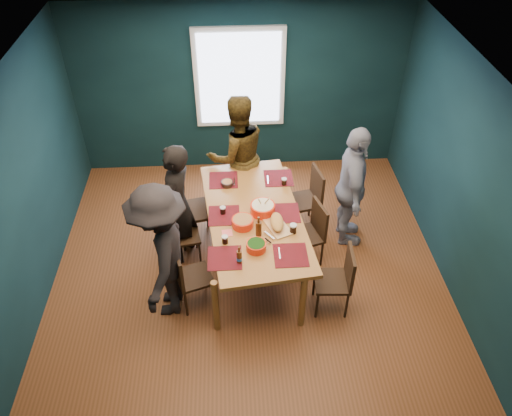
{
  "coord_description": "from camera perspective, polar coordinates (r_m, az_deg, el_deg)",
  "views": [
    {
      "loc": [
        -0.17,
        -4.44,
        4.82
      ],
      "look_at": [
        0.11,
        0.18,
        0.95
      ],
      "focal_mm": 35.0,
      "sensor_mm": 36.0,
      "label": 1
    }
  ],
  "objects": [
    {
      "name": "cola_glass_a",
      "position": [
        5.7,
        -3.57,
        -3.59
      ],
      "size": [
        0.07,
        0.07,
        0.1
      ],
      "color": "black",
      "rests_on": "dining_table"
    },
    {
      "name": "person_near_left",
      "position": [
        5.65,
        -10.74,
        -5.08
      ],
      "size": [
        0.75,
        1.2,
        1.78
      ],
      "primitive_type": "imported",
      "rotation": [
        0.0,
        0.0,
        4.63
      ],
      "color": "black",
      "rests_on": "floor"
    },
    {
      "name": "beer_bottle_b",
      "position": [
        5.76,
        0.3,
        -2.32
      ],
      "size": [
        0.07,
        0.07,
        0.27
      ],
      "color": "#411F0B",
      "rests_on": "dining_table"
    },
    {
      "name": "chair_right_mid",
      "position": [
        6.42,
        6.38,
        -2.43
      ],
      "size": [
        0.5,
        0.5,
        0.89
      ],
      "rotation": [
        0.0,
        0.0,
        0.29
      ],
      "color": "black",
      "rests_on": "floor"
    },
    {
      "name": "chair_left_near",
      "position": [
        5.9,
        -7.91,
        -7.49
      ],
      "size": [
        0.5,
        0.5,
        0.88
      ],
      "rotation": [
        0.0,
        0.0,
        0.33
      ],
      "color": "black",
      "rests_on": "floor"
    },
    {
      "name": "cola_glass_d",
      "position": [
        6.09,
        -3.81,
        -0.23
      ],
      "size": [
        0.07,
        0.07,
        0.1
      ],
      "color": "black",
      "rests_on": "dining_table"
    },
    {
      "name": "beer_bottle_a",
      "position": [
        5.45,
        -1.93,
        -5.61
      ],
      "size": [
        0.06,
        0.06,
        0.23
      ],
      "color": "#411F0B",
      "rests_on": "dining_table"
    },
    {
      "name": "small_bowl",
      "position": [
        6.55,
        -3.31,
        2.84
      ],
      "size": [
        0.16,
        0.16,
        0.07
      ],
      "color": "black",
      "rests_on": "dining_table"
    },
    {
      "name": "room",
      "position": [
        5.84,
        -1.11,
        3.69
      ],
      "size": [
        5.01,
        5.01,
        2.71
      ],
      "color": "brown",
      "rests_on": "ground"
    },
    {
      "name": "cola_glass_c",
      "position": [
        6.54,
        3.24,
        3.06
      ],
      "size": [
        0.07,
        0.07,
        0.1
      ],
      "color": "black",
      "rests_on": "dining_table"
    },
    {
      "name": "chair_right_near",
      "position": [
        5.89,
        9.58,
        -7.7
      ],
      "size": [
        0.43,
        0.43,
        0.9
      ],
      "rotation": [
        0.0,
        0.0,
        -0.06
      ],
      "color": "black",
      "rests_on": "floor"
    },
    {
      "name": "bowl_herbs",
      "position": [
        5.62,
        0.02,
        -4.35
      ],
      "size": [
        0.23,
        0.23,
        0.1
      ],
      "color": "red",
      "rests_on": "dining_table"
    },
    {
      "name": "person_far_left",
      "position": [
        6.3,
        -9.01,
        0.32
      ],
      "size": [
        0.6,
        0.73,
        1.71
      ],
      "primitive_type": "imported",
      "rotation": [
        0.0,
        0.0,
        4.36
      ],
      "color": "black",
      "rests_on": "floor"
    },
    {
      "name": "chair_left_mid",
      "position": [
        6.46,
        -8.98,
        -2.72
      ],
      "size": [
        0.45,
        0.45,
        0.85
      ],
      "rotation": [
        0.0,
        0.0,
        0.19
      ],
      "color": "black",
      "rests_on": "floor"
    },
    {
      "name": "person_right",
      "position": [
        6.58,
        10.87,
        2.25
      ],
      "size": [
        0.52,
        1.06,
        1.75
      ],
      "primitive_type": "imported",
      "rotation": [
        0.0,
        0.0,
        1.48
      ],
      "color": "silver",
      "rests_on": "floor"
    },
    {
      "name": "person_back",
      "position": [
        7.03,
        -2.14,
        6.03
      ],
      "size": [
        1.04,
        0.92,
        1.81
      ],
      "primitive_type": "imported",
      "rotation": [
        0.0,
        0.0,
        3.45
      ],
      "color": "black",
      "rests_on": "floor"
    },
    {
      "name": "dining_table",
      "position": [
        6.15,
        -0.22,
        -1.31
      ],
      "size": [
        1.36,
        2.34,
        0.85
      ],
      "rotation": [
        0.0,
        0.0,
        0.12
      ],
      "color": "#A06830",
      "rests_on": "floor"
    },
    {
      "name": "bowl_dumpling",
      "position": [
        6.09,
        0.77,
        -0.02
      ],
      "size": [
        0.3,
        0.3,
        0.28
      ],
      "color": "red",
      "rests_on": "dining_table"
    },
    {
      "name": "chair_right_far",
      "position": [
        6.93,
        6.14,
        1.51
      ],
      "size": [
        0.5,
        0.5,
        0.93
      ],
      "rotation": [
        0.0,
        0.0,
        0.21
      ],
      "color": "black",
      "rests_on": "floor"
    },
    {
      "name": "napkin_b",
      "position": [
        5.86,
        -3.32,
        -2.87
      ],
      "size": [
        0.13,
        0.13,
        0.0
      ],
      "primitive_type": "cube",
      "rotation": [
        0.0,
        0.0,
        0.08
      ],
      "color": "#EC6365",
      "rests_on": "dining_table"
    },
    {
      "name": "napkin_a",
      "position": [
        6.12,
        3.22,
        -0.59
      ],
      "size": [
        0.14,
        0.14,
        0.0
      ],
      "primitive_type": "cube",
      "rotation": [
        0.0,
        0.0,
        0.11
      ],
      "color": "#EC6365",
      "rests_on": "dining_table"
    },
    {
      "name": "cola_glass_b",
      "position": [
        5.83,
        4.27,
        -2.31
      ],
      "size": [
        0.08,
        0.08,
        0.12
      ],
      "color": "black",
      "rests_on": "dining_table"
    },
    {
      "name": "cutting_board",
      "position": [
        5.91,
        2.4,
        -1.72
      ],
      "size": [
        0.36,
        0.55,
        0.12
      ],
      "rotation": [
        0.0,
        0.0,
        0.39
      ],
      "color": "tan",
      "rests_on": "dining_table"
    },
    {
      "name": "bowl_salad",
      "position": [
        5.91,
        -1.54,
        -1.62
      ],
      "size": [
        0.26,
        0.26,
        0.11
      ],
      "color": "red",
      "rests_on": "dining_table"
    },
    {
      "name": "chair_left_far",
      "position": [
        6.67,
        -7.96,
        0.24
      ],
      "size": [
        0.55,
        0.55,
        1.03
      ],
      "rotation": [
        0.0,
        0.0,
        0.2
      ],
      "color": "black",
      "rests_on": "floor"
    },
    {
      "name": "napkin_c",
      "position": [
        5.6,
        3.83,
        -5.41
      ],
      "size": [
        0.18,
        0.18,
        0.0
      ],
      "primitive_type": "cube",
      "rotation": [
        0.0,
        0.0,
        0.32
      ],
      "color": "#EC6365",
      "rests_on": "dining_table"
    }
  ]
}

